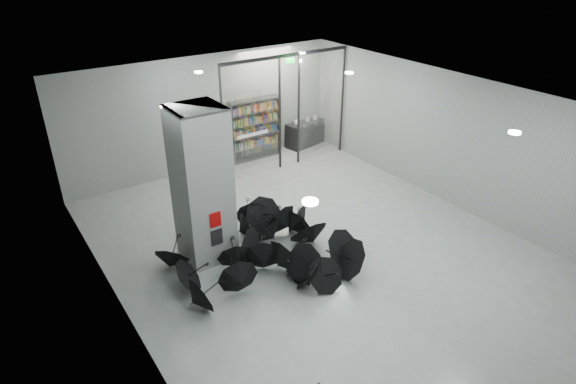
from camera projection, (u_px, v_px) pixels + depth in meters
room at (335, 158)px, 11.18m from camera, size 14.00×14.02×4.01m
column at (202, 186)px, 11.78m from camera, size 1.20×1.20×4.00m
fire_cabinet at (215, 220)px, 11.62m from camera, size 0.28×0.04×0.38m
info_panel at (217, 237)px, 11.85m from camera, size 0.30×0.03×0.42m
exit_sign at (290, 61)px, 15.81m from camera, size 0.30×0.06×0.15m
glass_partition at (287, 108)px, 16.71m from camera, size 5.06×0.08×4.00m
bookshelf at (255, 129)px, 17.82m from camera, size 2.07×0.46×2.27m
shop_counter at (305, 133)px, 19.26m from camera, size 1.71×0.95×0.97m
umbrella_cluster at (277, 252)px, 12.22m from camera, size 5.12×4.47×1.29m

